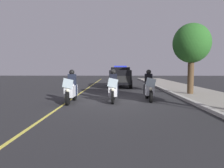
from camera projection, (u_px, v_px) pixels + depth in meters
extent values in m
plane|color=#28282B|center=(112.00, 100.00, 11.27)|extent=(80.00, 80.00, 0.00)
cube|color=#B7B5AD|center=(186.00, 99.00, 11.18)|extent=(48.00, 0.24, 0.15)
cube|color=gray|center=(220.00, 100.00, 11.14)|extent=(48.00, 3.60, 0.10)
cube|color=#E0D14C|center=(70.00, 100.00, 11.32)|extent=(48.00, 0.12, 0.01)
cylinder|color=black|center=(68.00, 99.00, 9.68)|extent=(0.64, 0.13, 0.64)
cylinder|color=black|center=(75.00, 95.00, 11.17)|extent=(0.64, 0.15, 0.64)
cube|color=silver|center=(71.00, 91.00, 10.38)|extent=(1.21, 0.46, 0.56)
ellipsoid|color=silver|center=(71.00, 85.00, 10.31)|extent=(0.57, 0.33, 0.24)
cube|color=silver|center=(68.00, 83.00, 9.72)|extent=(0.07, 0.56, 0.53)
sphere|color=#F9F4CC|center=(68.00, 90.00, 9.69)|extent=(0.17, 0.17, 0.17)
sphere|color=red|center=(65.00, 85.00, 9.86)|extent=(0.09, 0.09, 0.09)
sphere|color=#1933F2|center=(72.00, 85.00, 9.85)|extent=(0.09, 0.09, 0.09)
cube|color=black|center=(72.00, 80.00, 10.57)|extent=(0.29, 0.41, 0.60)
cube|color=black|center=(76.00, 91.00, 10.54)|extent=(0.18, 0.14, 0.56)
cube|color=black|center=(68.00, 90.00, 10.56)|extent=(0.18, 0.14, 0.56)
sphere|color=black|center=(72.00, 72.00, 10.52)|extent=(0.28, 0.28, 0.28)
cylinder|color=black|center=(113.00, 98.00, 10.04)|extent=(0.64, 0.13, 0.64)
cylinder|color=black|center=(114.00, 94.00, 11.54)|extent=(0.64, 0.15, 0.64)
cube|color=white|center=(113.00, 90.00, 10.75)|extent=(1.21, 0.46, 0.56)
ellipsoid|color=white|center=(113.00, 85.00, 10.68)|extent=(0.57, 0.33, 0.24)
cube|color=silver|center=(113.00, 83.00, 10.09)|extent=(0.07, 0.56, 0.53)
sphere|color=#F9F4CC|center=(113.00, 90.00, 10.05)|extent=(0.17, 0.17, 0.17)
sphere|color=red|center=(110.00, 84.00, 10.23)|extent=(0.09, 0.09, 0.09)
sphere|color=#1933F2|center=(116.00, 84.00, 10.22)|extent=(0.09, 0.09, 0.09)
cube|color=black|center=(113.00, 79.00, 10.94)|extent=(0.29, 0.41, 0.60)
cube|color=black|center=(117.00, 90.00, 10.91)|extent=(0.18, 0.14, 0.56)
cube|color=black|center=(110.00, 90.00, 10.93)|extent=(0.18, 0.14, 0.56)
sphere|color=black|center=(113.00, 72.00, 10.88)|extent=(0.28, 0.28, 0.28)
cylinder|color=black|center=(151.00, 97.00, 10.43)|extent=(0.64, 0.13, 0.64)
cylinder|color=black|center=(147.00, 93.00, 11.92)|extent=(0.64, 0.15, 0.64)
cube|color=silver|center=(149.00, 89.00, 11.13)|extent=(1.21, 0.46, 0.56)
ellipsoid|color=silver|center=(149.00, 84.00, 11.06)|extent=(0.57, 0.33, 0.24)
cube|color=silver|center=(151.00, 82.00, 10.47)|extent=(0.07, 0.56, 0.53)
sphere|color=#F9F4CC|center=(151.00, 89.00, 10.44)|extent=(0.17, 0.17, 0.17)
sphere|color=red|center=(147.00, 84.00, 10.61)|extent=(0.09, 0.09, 0.09)
sphere|color=#1933F2|center=(153.00, 84.00, 10.60)|extent=(0.09, 0.09, 0.09)
cube|color=black|center=(148.00, 79.00, 11.32)|extent=(0.29, 0.41, 0.60)
cube|color=black|center=(152.00, 89.00, 11.29)|extent=(0.18, 0.14, 0.56)
cube|color=black|center=(145.00, 89.00, 11.31)|extent=(0.18, 0.14, 0.56)
sphere|color=black|center=(149.00, 72.00, 11.27)|extent=(0.28, 0.28, 0.28)
cube|color=black|center=(120.00, 76.00, 19.29)|extent=(4.94, 2.00, 1.24)
cube|color=black|center=(120.00, 69.00, 19.54)|extent=(2.43, 1.80, 0.36)
cube|color=#2633D8|center=(120.00, 66.00, 19.32)|extent=(0.30, 1.21, 0.14)
cube|color=black|center=(120.00, 79.00, 16.91)|extent=(0.15, 1.62, 0.56)
cylinder|color=black|center=(131.00, 84.00, 17.76)|extent=(0.81, 0.30, 0.80)
cylinder|color=black|center=(110.00, 84.00, 17.83)|extent=(0.81, 0.30, 0.80)
cylinder|color=black|center=(129.00, 82.00, 20.85)|extent=(0.81, 0.30, 0.80)
cylinder|color=black|center=(112.00, 82.00, 20.92)|extent=(0.81, 0.30, 0.80)
cylinder|color=#4C3823|center=(191.00, 76.00, 13.38)|extent=(0.40, 0.40, 2.37)
ellipsoid|color=#286023|center=(192.00, 43.00, 13.21)|extent=(2.43, 2.43, 2.58)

